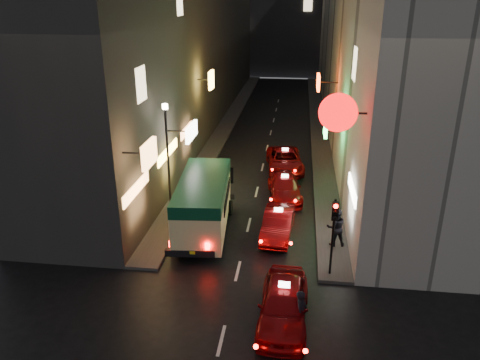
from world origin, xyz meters
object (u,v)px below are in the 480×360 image
at_px(traffic_light, 334,222).
at_px(lamp_post, 168,155).
at_px(taxi_near, 284,301).
at_px(minibus, 203,199).
at_px(pedestrian_crossing, 301,310).

height_order(traffic_light, lamp_post, lamp_post).
bearing_deg(taxi_near, minibus, 122.78).
relative_size(taxi_near, traffic_light, 1.61).
xyz_separation_m(minibus, lamp_post, (-2.00, 0.97, 1.92)).
bearing_deg(taxi_near, pedestrian_crossing, -39.16).
bearing_deg(taxi_near, lamp_post, 129.45).
bearing_deg(minibus, traffic_light, -29.84).
bearing_deg(lamp_post, minibus, -25.90).
xyz_separation_m(minibus, taxi_near, (4.32, -6.70, -0.91)).
bearing_deg(lamp_post, taxi_near, -50.55).
xyz_separation_m(taxi_near, traffic_light, (1.89, 3.14, 1.80)).
relative_size(minibus, taxi_near, 1.21).
relative_size(traffic_light, lamp_post, 0.56).
height_order(minibus, pedestrian_crossing, minibus).
relative_size(pedestrian_crossing, lamp_post, 0.31).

